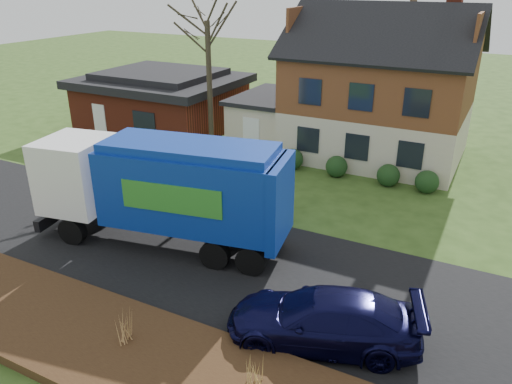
% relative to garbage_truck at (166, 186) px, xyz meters
% --- Properties ---
extents(ground, '(120.00, 120.00, 0.00)m').
position_rel_garbage_truck_xyz_m(ground, '(2.10, -0.18, -2.35)').
color(ground, '#2D4717').
rests_on(ground, ground).
extents(road, '(80.00, 7.00, 0.02)m').
position_rel_garbage_truck_xyz_m(road, '(2.10, -0.18, -2.34)').
color(road, black).
rests_on(road, ground).
extents(mulch_verge, '(80.00, 3.50, 0.30)m').
position_rel_garbage_truck_xyz_m(mulch_verge, '(2.10, -5.48, -2.20)').
color(mulch_verge, black).
rests_on(mulch_verge, ground).
extents(main_house, '(12.95, 8.95, 9.26)m').
position_rel_garbage_truck_xyz_m(main_house, '(3.59, 13.72, 1.68)').
color(main_house, beige).
rests_on(main_house, ground).
extents(ranch_house, '(9.80, 8.20, 3.70)m').
position_rel_garbage_truck_xyz_m(ranch_house, '(-9.90, 12.82, -0.54)').
color(ranch_house, maroon).
rests_on(ranch_house, ground).
extents(garbage_truck, '(9.80, 4.14, 4.07)m').
position_rel_garbage_truck_xyz_m(garbage_truck, '(0.00, 0.00, 0.00)').
color(garbage_truck, black).
rests_on(garbage_truck, ground).
extents(silver_sedan, '(4.44, 2.80, 1.38)m').
position_rel_garbage_truck_xyz_m(silver_sedan, '(0.92, 3.83, -1.66)').
color(silver_sedan, '#999CA0').
rests_on(silver_sedan, ground).
extents(navy_wagon, '(5.66, 3.61, 1.53)m').
position_rel_garbage_truck_xyz_m(navy_wagon, '(7.03, -2.56, -1.59)').
color(navy_wagon, black).
rests_on(navy_wagon, ground).
extents(tree_front_west, '(3.33, 3.33, 9.91)m').
position_rel_garbage_truck_xyz_m(tree_front_west, '(-4.55, 10.26, 5.82)').
color(tree_front_west, '#393122').
rests_on(tree_front_west, ground).
extents(grass_clump_mid, '(0.35, 0.29, 0.98)m').
position_rel_garbage_truck_xyz_m(grass_clump_mid, '(2.47, -5.30, -1.56)').
color(grass_clump_mid, tan).
rests_on(grass_clump_mid, mulch_verge).
extents(grass_clump_east, '(0.34, 0.28, 0.84)m').
position_rel_garbage_truck_xyz_m(grass_clump_east, '(6.22, -5.07, -1.63)').
color(grass_clump_east, tan).
rests_on(grass_clump_east, mulch_verge).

